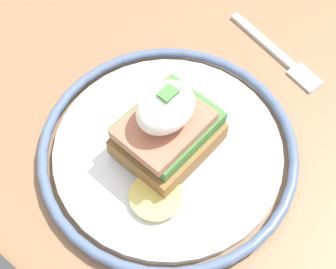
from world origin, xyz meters
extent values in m
cube|color=#846042|center=(0.00, 0.00, 0.72)|extent=(0.81, 0.90, 0.03)
cylinder|color=#846042|center=(-0.34, -0.39, 0.35)|extent=(0.06, 0.06, 0.71)
cylinder|color=silver|center=(-0.04, 0.06, 0.74)|extent=(0.23, 0.23, 0.01)
torus|color=slate|center=(-0.04, 0.06, 0.75)|extent=(0.26, 0.26, 0.01)
cube|color=olive|center=(-0.04, 0.06, 0.76)|extent=(0.09, 0.07, 0.02)
cube|color=#427A38|center=(-0.04, 0.06, 0.78)|extent=(0.09, 0.07, 0.01)
cube|color=#AD664C|center=(-0.03, 0.06, 0.80)|extent=(0.08, 0.06, 0.01)
ellipsoid|color=white|center=(-0.04, 0.06, 0.82)|extent=(0.06, 0.05, 0.04)
cylinder|color=#EAD166|center=(0.01, 0.09, 0.75)|extent=(0.05, 0.05, 0.00)
cube|color=#47843D|center=(-0.04, 0.06, 0.84)|extent=(0.02, 0.01, 0.00)
cube|color=silver|center=(-0.22, 0.04, 0.74)|extent=(0.03, 0.10, 0.00)
cube|color=silver|center=(-0.21, 0.11, 0.74)|extent=(0.03, 0.04, 0.00)
camera|label=1|loc=(0.13, 0.21, 1.15)|focal=50.00mm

